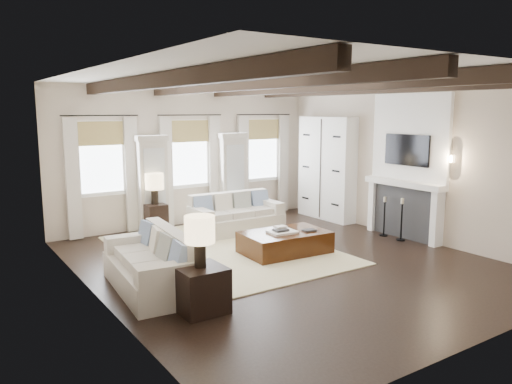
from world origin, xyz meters
TOP-DOWN VIEW (x-y plane):
  - ground at (0.00, 0.00)m, footprint 7.50×7.50m
  - room_shell at (0.75, 0.90)m, footprint 6.54×7.54m
  - area_rug at (-0.51, 1.25)m, footprint 3.50×4.54m
  - sofa_back at (0.43, 2.37)m, footprint 2.03×0.96m
  - sofa_left at (-2.44, 0.02)m, footprint 1.11×2.13m
  - ottoman at (0.33, 0.43)m, footprint 1.63×1.08m
  - tray at (0.24, 0.39)m, footprint 0.52×0.41m
  - book_lower at (0.21, 0.40)m, footprint 0.27×0.21m
  - book_upper at (0.27, 0.49)m, footprint 0.23×0.18m
  - book_loose at (0.75, 0.24)m, footprint 0.25×0.19m
  - side_table_front at (-2.24, -1.13)m, footprint 0.61×0.61m
  - lamp_front at (-2.24, -1.13)m, footprint 0.40×0.40m
  - side_table_back at (-1.09, 3.20)m, footprint 0.44×0.44m
  - lamp_back at (-1.09, 3.20)m, footprint 0.39×0.39m
  - candlestick_near at (2.90, -0.14)m, footprint 0.18×0.18m
  - candlestick_far at (2.90, 0.33)m, footprint 0.17×0.17m

SIDE VIEW (x-z plane):
  - ground at x=0.00m, z-range 0.00..0.00m
  - area_rug at x=-0.51m, z-range 0.00..0.02m
  - ottoman at x=0.33m, z-range 0.00..0.41m
  - side_table_front at x=-2.24m, z-range 0.00..0.61m
  - side_table_back at x=-1.09m, z-range 0.00..0.65m
  - sofa_back at x=0.43m, z-range -0.09..0.77m
  - candlestick_far at x=2.90m, z-range -0.07..0.77m
  - sofa_left at x=-2.44m, z-range -0.09..0.79m
  - candlestick_near at x=2.90m, z-range -0.08..0.81m
  - book_loose at x=0.75m, z-range 0.41..0.44m
  - tray at x=0.24m, z-range 0.41..0.45m
  - book_lower at x=0.21m, z-range 0.45..0.49m
  - book_upper at x=0.27m, z-range 0.49..0.52m
  - lamp_front at x=-2.24m, z-range 0.74..1.43m
  - lamp_back at x=-1.09m, z-range 0.77..1.45m
  - room_shell at x=0.75m, z-range 0.28..3.50m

